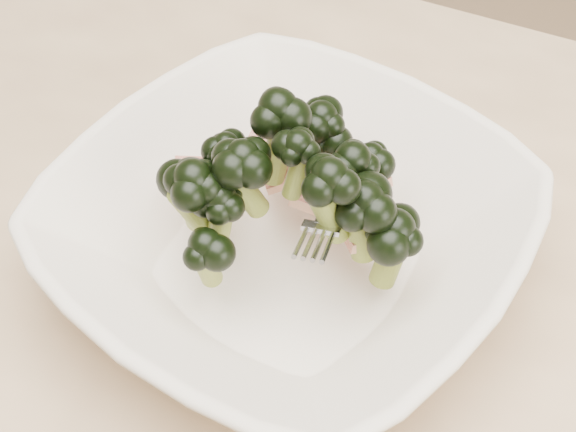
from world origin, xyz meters
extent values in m
cube|color=tan|center=(0.00, 0.00, 0.73)|extent=(1.20, 0.80, 0.04)
cylinder|color=tan|center=(-0.55, 0.35, 0.35)|extent=(0.06, 0.06, 0.71)
imported|color=beige|center=(-0.06, 0.07, 0.79)|extent=(0.34, 0.34, 0.07)
cylinder|color=olive|center=(-0.03, 0.12, 0.80)|extent=(0.01, 0.02, 0.04)
ellipsoid|color=black|center=(-0.03, 0.12, 0.82)|extent=(0.03, 0.03, 0.02)
cylinder|color=olive|center=(-0.08, 0.10, 0.82)|extent=(0.02, 0.02, 0.06)
ellipsoid|color=black|center=(-0.08, 0.10, 0.86)|extent=(0.04, 0.04, 0.03)
cylinder|color=olive|center=(-0.11, 0.04, 0.81)|extent=(0.02, 0.03, 0.05)
ellipsoid|color=black|center=(-0.11, 0.04, 0.84)|extent=(0.04, 0.04, 0.03)
cylinder|color=olive|center=(-0.10, 0.07, 0.82)|extent=(0.02, 0.01, 0.04)
ellipsoid|color=black|center=(-0.10, 0.07, 0.84)|extent=(0.03, 0.03, 0.02)
cylinder|color=olive|center=(-0.01, 0.07, 0.81)|extent=(0.02, 0.02, 0.04)
ellipsoid|color=black|center=(-0.01, 0.07, 0.84)|extent=(0.04, 0.04, 0.03)
cylinder|color=olive|center=(-0.09, 0.04, 0.81)|extent=(0.02, 0.02, 0.03)
ellipsoid|color=black|center=(-0.09, 0.04, 0.83)|extent=(0.04, 0.04, 0.03)
cylinder|color=olive|center=(-0.08, 0.06, 0.83)|extent=(0.03, 0.03, 0.05)
ellipsoid|color=black|center=(-0.08, 0.06, 0.85)|extent=(0.04, 0.04, 0.03)
cylinder|color=olive|center=(-0.03, 0.06, 0.83)|extent=(0.03, 0.03, 0.05)
ellipsoid|color=black|center=(-0.03, 0.06, 0.86)|extent=(0.04, 0.04, 0.03)
cylinder|color=olive|center=(-0.11, 0.04, 0.81)|extent=(0.03, 0.03, 0.06)
ellipsoid|color=black|center=(-0.11, 0.04, 0.84)|extent=(0.04, 0.04, 0.03)
cylinder|color=olive|center=(-0.03, 0.09, 0.82)|extent=(0.02, 0.02, 0.04)
ellipsoid|color=black|center=(-0.03, 0.09, 0.84)|extent=(0.04, 0.04, 0.03)
cylinder|color=olive|center=(0.01, 0.07, 0.80)|extent=(0.02, 0.02, 0.04)
ellipsoid|color=black|center=(0.01, 0.07, 0.82)|extent=(0.04, 0.04, 0.03)
cylinder|color=olive|center=(-0.06, 0.07, 0.84)|extent=(0.02, 0.02, 0.04)
ellipsoid|color=black|center=(-0.06, 0.07, 0.86)|extent=(0.03, 0.03, 0.02)
cylinder|color=olive|center=(-0.09, 0.01, 0.80)|extent=(0.02, 0.02, 0.04)
ellipsoid|color=black|center=(-0.09, 0.01, 0.82)|extent=(0.03, 0.03, 0.03)
cylinder|color=olive|center=(-0.07, 0.13, 0.80)|extent=(0.02, 0.02, 0.04)
ellipsoid|color=black|center=(-0.07, 0.13, 0.83)|extent=(0.04, 0.04, 0.03)
cylinder|color=olive|center=(-0.06, 0.13, 0.80)|extent=(0.02, 0.02, 0.04)
ellipsoid|color=black|center=(-0.06, 0.13, 0.82)|extent=(0.04, 0.04, 0.03)
cube|color=maroon|center=(-0.12, 0.07, 0.81)|extent=(0.05, 0.05, 0.02)
cube|color=maroon|center=(-0.06, 0.11, 0.79)|extent=(0.03, 0.04, 0.02)
cube|color=maroon|center=(-0.09, 0.12, 0.80)|extent=(0.05, 0.04, 0.02)
cube|color=maroon|center=(-0.04, 0.11, 0.80)|extent=(0.05, 0.05, 0.02)
cube|color=maroon|center=(-0.09, 0.12, 0.79)|extent=(0.05, 0.05, 0.02)
cube|color=maroon|center=(-0.02, 0.09, 0.80)|extent=(0.06, 0.06, 0.02)
cube|color=maroon|center=(-0.09, 0.13, 0.80)|extent=(0.05, 0.03, 0.01)
cube|color=maroon|center=(-0.04, 0.12, 0.79)|extent=(0.05, 0.05, 0.02)
camera|label=1|loc=(0.08, -0.23, 1.17)|focal=50.00mm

